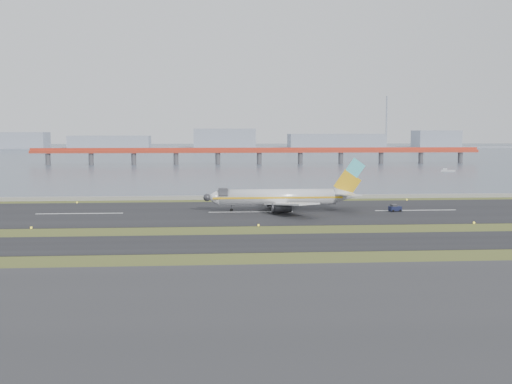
% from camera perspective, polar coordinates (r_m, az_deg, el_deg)
% --- Properties ---
extents(ground, '(1000.00, 1000.00, 0.00)m').
position_cam_1_polar(ground, '(122.57, 0.51, -3.58)').
color(ground, '#364C1B').
rests_on(ground, ground).
extents(apron_strip, '(1000.00, 50.00, 0.10)m').
position_cam_1_polar(apron_strip, '(69.14, 4.47, -10.68)').
color(apron_strip, '#2F2F32').
rests_on(apron_strip, ground).
extents(taxiway_strip, '(1000.00, 18.00, 0.10)m').
position_cam_1_polar(taxiway_strip, '(110.78, 1.04, -4.53)').
color(taxiway_strip, black).
rests_on(taxiway_strip, ground).
extents(runway_strip, '(1000.00, 45.00, 0.10)m').
position_cam_1_polar(runway_strip, '(152.18, -0.46, -1.80)').
color(runway_strip, black).
rests_on(runway_strip, ground).
extents(seawall, '(1000.00, 2.50, 1.00)m').
position_cam_1_polar(seawall, '(181.88, -1.11, -0.47)').
color(seawall, gray).
rests_on(seawall, ground).
extents(bay_water, '(1400.00, 800.00, 1.30)m').
position_cam_1_polar(bay_water, '(581.02, -3.38, 3.53)').
color(bay_water, '#465364').
rests_on(bay_water, ground).
extents(red_pier, '(260.00, 5.00, 10.20)m').
position_cam_1_polar(red_pier, '(372.05, 0.29, 3.60)').
color(red_pier, red).
rests_on(red_pier, ground).
extents(far_shoreline, '(1400.00, 80.00, 60.50)m').
position_cam_1_polar(far_shoreline, '(741.12, -2.55, 4.42)').
color(far_shoreline, '#8E97A8').
rests_on(far_shoreline, ground).
extents(airliner, '(38.52, 32.89, 12.80)m').
position_cam_1_polar(airliner, '(153.71, 2.46, -0.45)').
color(airliner, silver).
rests_on(airliner, ground).
extents(pushback_tug, '(3.13, 2.25, 1.81)m').
position_cam_1_polar(pushback_tug, '(156.53, 12.24, -1.41)').
color(pushback_tug, '#131734').
rests_on(pushback_tug, ground).
extents(workboat_near, '(6.30, 2.82, 1.48)m').
position_cam_1_polar(workboat_near, '(224.75, 8.06, 0.60)').
color(workboat_near, silver).
rests_on(workboat_near, ground).
extents(workboat_far, '(6.73, 4.40, 1.57)m').
position_cam_1_polar(workboat_far, '(317.69, 16.66, 1.83)').
color(workboat_far, silver).
rests_on(workboat_far, ground).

